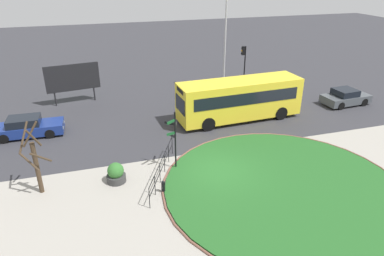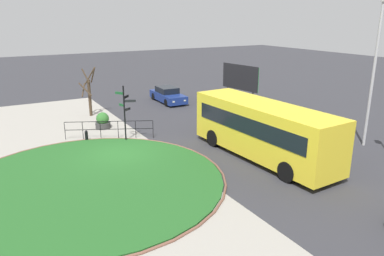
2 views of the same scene
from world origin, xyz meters
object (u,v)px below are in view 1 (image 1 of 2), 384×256
object	(u,v)px
traffic_light_near	(244,58)
street_tree_bare	(35,161)
bollard_foreground	(163,187)
car_far_lane	(345,97)
planter_near_signpost	(116,174)
bus_yellow	(240,99)
car_near_lane	(27,127)
billboard_left	(73,78)
signpost_directional	(174,136)
lamppost_tall	(225,41)

from	to	relation	value
traffic_light_near	street_tree_bare	world-z (taller)	traffic_light_near
bollard_foreground	traffic_light_near	world-z (taller)	traffic_light_near
car_far_lane	planter_near_signpost	xyz separation A→B (m)	(-19.53, -6.23, -0.12)
planter_near_signpost	bus_yellow	bearing A→B (deg)	31.41
car_near_lane	bollard_foreground	bearing A→B (deg)	-49.85
car_far_lane	billboard_left	size ratio (longest dim) A/B	0.94
bollard_foreground	car_far_lane	distance (m)	19.07
bus_yellow	traffic_light_near	size ratio (longest dim) A/B	2.32
signpost_directional	lamppost_tall	bearing A→B (deg)	57.33
signpost_directional	lamppost_tall	xyz separation A→B (m)	(7.81, 12.18, 2.49)
lamppost_tall	street_tree_bare	bearing A→B (deg)	-140.06
lamppost_tall	street_tree_bare	xyz separation A→B (m)	(-14.94, -12.51, -2.67)
traffic_light_near	lamppost_tall	bearing A→B (deg)	-3.45
bollard_foreground	billboard_left	distance (m)	15.55
car_far_lane	signpost_directional	bearing A→B (deg)	-164.16
bus_yellow	lamppost_tall	bearing A→B (deg)	-104.94
signpost_directional	billboard_left	distance (m)	13.78
bus_yellow	billboard_left	distance (m)	13.82
signpost_directional	billboard_left	size ratio (longest dim) A/B	0.81
bus_yellow	lamppost_tall	xyz separation A→B (m)	(1.43, 6.71, 2.89)
car_near_lane	lamppost_tall	world-z (taller)	lamppost_tall
bus_yellow	car_far_lane	size ratio (longest dim) A/B	2.33
planter_near_signpost	signpost_directional	bearing A→B (deg)	8.08
car_near_lane	traffic_light_near	xyz separation A→B (m)	(18.10, 4.90, 2.32)
bus_yellow	billboard_left	bearing A→B (deg)	-34.41
bollard_foreground	planter_near_signpost	distance (m)	2.77
bus_yellow	car_far_lane	world-z (taller)	bus_yellow
lamppost_tall	billboard_left	xyz separation A→B (m)	(-13.20, 0.50, -2.33)
signpost_directional	traffic_light_near	size ratio (longest dim) A/B	0.87
billboard_left	planter_near_signpost	bearing A→B (deg)	-89.50
bollard_foreground	car_near_lane	distance (m)	11.76
signpost_directional	bollard_foreground	bearing A→B (deg)	-118.31
traffic_light_near	lamppost_tall	distance (m)	2.38
traffic_light_near	car_far_lane	bearing A→B (deg)	142.15
billboard_left	car_near_lane	bearing A→B (deg)	-127.13
lamppost_tall	traffic_light_near	bearing A→B (deg)	-8.64
street_tree_bare	car_far_lane	bearing A→B (deg)	14.64
traffic_light_near	planter_near_signpost	xyz separation A→B (m)	(-12.94, -12.39, -2.45)
lamppost_tall	bollard_foreground	bearing A→B (deg)	-122.04
car_far_lane	planter_near_signpost	world-z (taller)	car_far_lane
planter_near_signpost	street_tree_bare	world-z (taller)	street_tree_bare
car_far_lane	street_tree_bare	size ratio (longest dim) A/B	1.07
bus_yellow	street_tree_bare	bearing A→B (deg)	20.31
signpost_directional	bus_yellow	size ratio (longest dim) A/B	0.37
billboard_left	car_far_lane	bearing A→B (deg)	-26.09
bus_yellow	planter_near_signpost	distance (m)	11.47
street_tree_bare	signpost_directional	bearing A→B (deg)	2.64
street_tree_bare	lamppost_tall	bearing A→B (deg)	39.94
bus_yellow	billboard_left	xyz separation A→B (m)	(-11.77, 7.21, 0.56)
traffic_light_near	bus_yellow	bearing A→B (deg)	68.75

